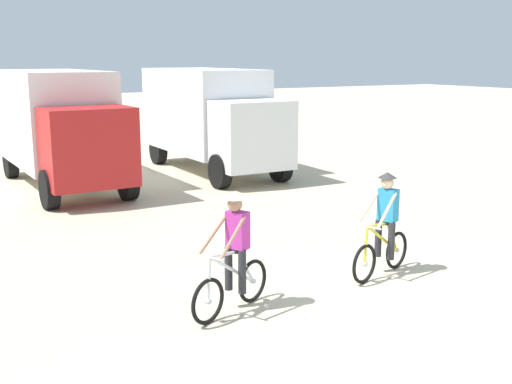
% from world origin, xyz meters
% --- Properties ---
extents(ground_plane, '(120.00, 120.00, 0.00)m').
position_xyz_m(ground_plane, '(0.00, 0.00, 0.00)').
color(ground_plane, beige).
extents(box_truck_white_box, '(2.48, 6.78, 3.35)m').
position_xyz_m(box_truck_white_box, '(-2.16, 12.39, 1.87)').
color(box_truck_white_box, white).
rests_on(box_truck_white_box, ground).
extents(box_truck_avon_van, '(2.48, 6.79, 3.35)m').
position_xyz_m(box_truck_avon_van, '(2.78, 12.51, 1.87)').
color(box_truck_avon_van, white).
rests_on(box_truck_avon_van, ground).
extents(cyclist_orange_shirt, '(1.62, 0.80, 1.82)m').
position_xyz_m(cyclist_orange_shirt, '(-2.27, 1.55, 0.85)').
color(cyclist_orange_shirt, black).
rests_on(cyclist_orange_shirt, ground).
extents(cyclist_cowboy_hat, '(1.67, 0.68, 1.82)m').
position_xyz_m(cyclist_cowboy_hat, '(0.75, 1.69, 0.85)').
color(cyclist_cowboy_hat, black).
rests_on(cyclist_cowboy_hat, ground).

